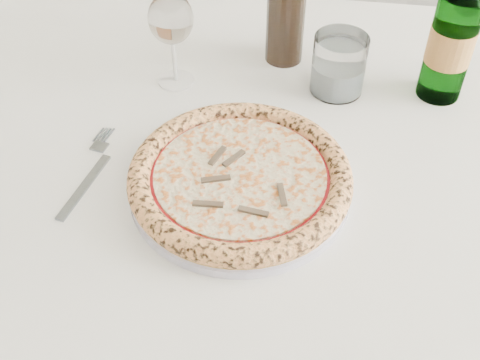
{
  "coord_description": "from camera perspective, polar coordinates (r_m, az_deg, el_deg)",
  "views": [
    {
      "loc": [
        -0.14,
        -0.6,
        1.36
      ],
      "look_at": [
        -0.19,
        -0.02,
        0.78
      ],
      "focal_mm": 45.0,
      "sensor_mm": 36.0,
      "label": 1
    }
  ],
  "objects": [
    {
      "name": "dining_table",
      "position": [
        0.97,
        0.49,
        -0.01
      ],
      "size": [
        1.66,
        1.04,
        0.76
      ],
      "color": "brown",
      "rests_on": "floor"
    },
    {
      "name": "chair_far",
      "position": [
        1.73,
        0.9,
        16.23
      ],
      "size": [
        0.51,
        0.51,
        0.93
      ],
      "color": "brown",
      "rests_on": "floor"
    },
    {
      "name": "plate",
      "position": [
        0.83,
        0.0,
        -0.55
      ],
      "size": [
        0.31,
        0.31,
        0.02
      ],
      "color": "silver",
      "rests_on": "dining_table"
    },
    {
      "name": "pizza",
      "position": [
        0.82,
        -0.0,
        0.31
      ],
      "size": [
        0.31,
        0.31,
        0.03
      ],
      "color": "#D4984C",
      "rests_on": "plate"
    },
    {
      "name": "fork",
      "position": [
        0.89,
        -14.09,
        0.65
      ],
      "size": [
        0.05,
        0.19,
        0.0
      ],
      "color": "slate",
      "rests_on": "dining_table"
    },
    {
      "name": "wine_glass",
      "position": [
        0.98,
        -6.57,
        14.74
      ],
      "size": [
        0.07,
        0.07,
        0.16
      ],
      "color": "white",
      "rests_on": "dining_table"
    },
    {
      "name": "tumbler",
      "position": [
        1.01,
        9.3,
        10.43
      ],
      "size": [
        0.09,
        0.09,
        0.1
      ],
      "color": "silver",
      "rests_on": "dining_table"
    },
    {
      "name": "beer_bottle",
      "position": [
        1.0,
        19.57,
        12.8
      ],
      "size": [
        0.07,
        0.07,
        0.27
      ],
      "color": "#296C28",
      "rests_on": "dining_table"
    }
  ]
}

